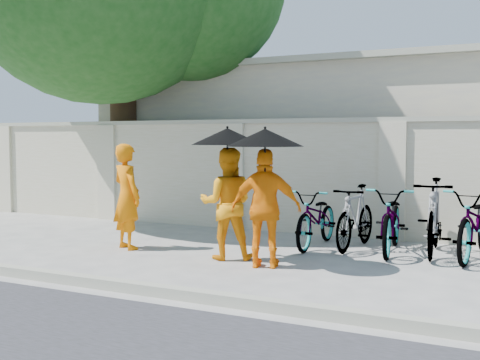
% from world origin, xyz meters
% --- Properties ---
extents(ground, '(80.00, 80.00, 0.00)m').
position_xyz_m(ground, '(0.00, 0.00, 0.00)').
color(ground, '#ADAAA3').
extents(kerb, '(40.00, 0.16, 0.12)m').
position_xyz_m(kerb, '(0.00, -1.70, 0.06)').
color(kerb, '#9B9C89').
rests_on(kerb, ground).
extents(compound_wall, '(20.00, 0.30, 2.00)m').
position_xyz_m(compound_wall, '(1.00, 3.20, 1.00)').
color(compound_wall, beige).
rests_on(compound_wall, ground).
extents(building_behind, '(14.00, 6.00, 3.20)m').
position_xyz_m(building_behind, '(2.00, 7.00, 1.60)').
color(building_behind, beige).
rests_on(building_behind, ground).
extents(monk_left, '(0.71, 0.60, 1.64)m').
position_xyz_m(monk_left, '(-1.54, 0.45, 0.82)').
color(monk_left, orange).
rests_on(monk_left, ground).
extents(monk_center, '(0.96, 0.87, 1.59)m').
position_xyz_m(monk_center, '(0.22, 0.43, 0.80)').
color(monk_center, '#FF9A0E').
rests_on(monk_center, ground).
extents(parasol_center, '(1.02, 1.02, 0.96)m').
position_xyz_m(parasol_center, '(0.27, 0.35, 1.75)').
color(parasol_center, black).
rests_on(parasol_center, ground).
extents(monk_right, '(1.00, 0.63, 1.59)m').
position_xyz_m(monk_right, '(0.95, 0.15, 0.80)').
color(monk_right, orange).
rests_on(monk_right, ground).
extents(parasol_right, '(1.02, 1.02, 0.95)m').
position_xyz_m(parasol_right, '(0.97, 0.07, 1.73)').
color(parasol_right, black).
rests_on(parasol_right, ground).
extents(bike_0, '(0.65, 1.79, 0.93)m').
position_xyz_m(bike_0, '(1.07, 1.91, 0.47)').
color(bike_0, '#A5A5A6').
rests_on(bike_0, ground).
extents(bike_1, '(0.57, 1.69, 1.00)m').
position_xyz_m(bike_1, '(1.66, 2.02, 0.50)').
color(bike_1, '#A5A5A6').
rests_on(bike_1, ground).
extents(bike_2, '(0.88, 1.98, 1.00)m').
position_xyz_m(bike_2, '(2.24, 1.95, 0.50)').
color(bike_2, '#A5A5A6').
rests_on(bike_2, ground).
extents(bike_3, '(0.68, 1.93, 1.14)m').
position_xyz_m(bike_3, '(2.83, 2.03, 0.57)').
color(bike_3, '#A5A5A6').
rests_on(bike_3, ground).
extents(bike_4, '(0.89, 2.01, 1.02)m').
position_xyz_m(bike_4, '(3.42, 1.98, 0.51)').
color(bike_4, '#A5A5A6').
rests_on(bike_4, ground).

